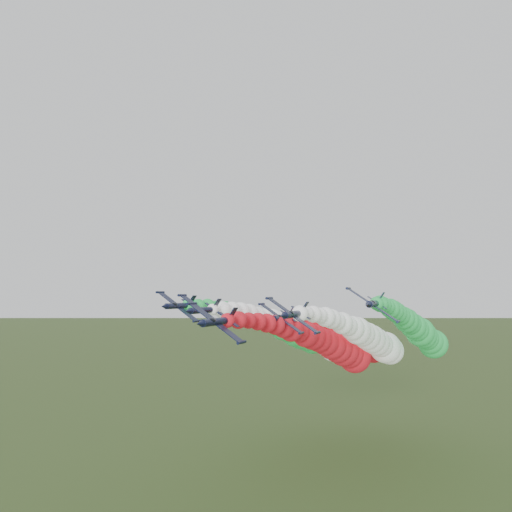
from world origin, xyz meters
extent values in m
cylinder|color=black|center=(-3.22, -18.38, 44.99)|extent=(1.73, 10.23, 1.73)
cone|color=black|center=(-3.22, -24.40, 44.99)|extent=(1.58, 2.05, 1.58)
cone|color=black|center=(-3.22, -12.81, 44.99)|extent=(1.58, 1.02, 1.58)
ellipsoid|color=black|center=(-2.97, -20.65, 45.36)|extent=(1.15, 2.14, 1.09)
cube|color=black|center=(-3.31, -18.61, 44.84)|extent=(9.15, 2.16, 6.18)
cylinder|color=black|center=(-7.85, -18.61, 47.88)|extent=(0.69, 2.96, 0.69)
cylinder|color=black|center=(1.22, -18.61, 41.81)|extent=(0.69, 2.96, 0.69)
cube|color=black|center=(-2.49, -14.06, 46.07)|extent=(1.59, 1.71, 2.26)
cube|color=black|center=(-3.13, -14.06, 45.13)|extent=(3.65, 1.25, 2.49)
sphere|color=red|center=(-3.22, -14.40, 44.99)|extent=(2.55, 2.55, 2.55)
sphere|color=red|center=(-3.20, -9.87, 44.83)|extent=(3.21, 3.21, 3.21)
sphere|color=red|center=(-3.12, -5.34, 44.51)|extent=(3.06, 3.06, 3.06)
sphere|color=red|center=(-3.00, -0.82, 44.07)|extent=(3.47, 3.47, 3.47)
sphere|color=red|center=(-2.83, 3.71, 43.53)|extent=(3.91, 3.91, 3.91)
sphere|color=red|center=(-2.61, 8.24, 42.91)|extent=(4.21, 4.21, 4.21)
sphere|color=red|center=(-2.35, 12.77, 42.21)|extent=(4.88, 4.88, 4.88)
sphere|color=red|center=(-2.03, 17.30, 41.43)|extent=(5.68, 5.68, 5.68)
sphere|color=red|center=(-1.67, 21.83, 40.59)|extent=(5.10, 5.10, 5.10)
sphere|color=red|center=(-1.25, 26.35, 39.67)|extent=(6.48, 6.48, 6.48)
sphere|color=red|center=(-0.79, 30.88, 38.70)|extent=(6.64, 6.64, 6.64)
sphere|color=red|center=(-0.28, 35.41, 37.66)|extent=(6.69, 6.69, 6.69)
sphere|color=red|center=(0.28, 39.94, 36.57)|extent=(7.09, 7.09, 7.09)
sphere|color=red|center=(0.88, 44.47, 35.42)|extent=(8.00, 8.00, 8.00)
sphere|color=red|center=(1.54, 49.00, 34.21)|extent=(8.49, 8.49, 8.49)
sphere|color=red|center=(2.24, 53.52, 32.96)|extent=(9.04, 9.04, 9.04)
sphere|color=red|center=(3.00, 58.05, 31.65)|extent=(8.66, 8.66, 8.66)
sphere|color=red|center=(3.80, 62.58, 30.29)|extent=(10.04, 10.04, 10.04)
cylinder|color=black|center=(-12.72, -5.23, 46.31)|extent=(1.73, 10.23, 1.73)
cone|color=black|center=(-12.72, -11.25, 46.31)|extent=(1.58, 2.05, 1.58)
cone|color=black|center=(-12.72, 0.34, 46.31)|extent=(1.58, 1.02, 1.58)
ellipsoid|color=black|center=(-12.46, -7.50, 46.69)|extent=(1.15, 2.14, 1.09)
cube|color=black|center=(-12.81, -5.46, 46.17)|extent=(9.15, 2.16, 6.18)
cylinder|color=black|center=(-17.35, -5.46, 49.20)|extent=(0.69, 2.96, 0.69)
cylinder|color=black|center=(-8.28, -5.46, 43.14)|extent=(0.69, 2.96, 0.69)
cube|color=black|center=(-11.99, -0.91, 47.40)|extent=(1.59, 1.71, 2.26)
cube|color=black|center=(-12.62, -0.91, 46.45)|extent=(3.65, 1.25, 2.49)
sphere|color=white|center=(-12.72, -1.25, 46.31)|extent=(2.34, 2.34, 2.34)
sphere|color=white|center=(-12.69, 3.28, 46.15)|extent=(3.57, 3.57, 3.57)
sphere|color=white|center=(-12.62, 7.81, 45.83)|extent=(3.92, 3.92, 3.92)
sphere|color=white|center=(-12.50, 12.33, 45.40)|extent=(4.37, 4.37, 4.37)
sphere|color=white|center=(-12.33, 16.86, 44.86)|extent=(4.57, 4.57, 4.57)
sphere|color=white|center=(-12.11, 21.39, 44.24)|extent=(4.26, 4.26, 4.26)
sphere|color=white|center=(-11.84, 25.92, 43.54)|extent=(4.57, 4.57, 4.57)
sphere|color=white|center=(-11.53, 30.45, 42.76)|extent=(5.67, 5.67, 5.67)
sphere|color=white|center=(-11.16, 34.98, 41.91)|extent=(5.79, 5.79, 5.79)
sphere|color=white|center=(-10.75, 39.50, 41.00)|extent=(6.01, 6.01, 6.01)
sphere|color=white|center=(-10.29, 44.03, 40.02)|extent=(6.33, 6.33, 6.33)
sphere|color=white|center=(-9.78, 48.56, 38.99)|extent=(6.40, 6.40, 6.40)
sphere|color=white|center=(-9.22, 53.09, 37.89)|extent=(7.09, 7.09, 7.09)
sphere|color=white|center=(-8.61, 57.62, 36.74)|extent=(6.87, 6.87, 6.87)
sphere|color=white|center=(-7.96, 62.15, 35.54)|extent=(7.13, 7.13, 7.13)
sphere|color=white|center=(-7.25, 66.68, 34.28)|extent=(7.47, 7.47, 7.47)
sphere|color=white|center=(-6.50, 71.20, 32.97)|extent=(8.94, 8.94, 8.94)
sphere|color=white|center=(-5.70, 75.73, 31.62)|extent=(10.05, 10.05, 10.05)
cylinder|color=black|center=(5.68, -5.11, 45.80)|extent=(1.73, 10.23, 1.73)
cone|color=black|center=(5.68, -11.14, 45.80)|extent=(1.58, 2.05, 1.58)
cone|color=black|center=(5.68, 0.46, 45.80)|extent=(1.58, 1.02, 1.58)
ellipsoid|color=black|center=(5.93, -7.39, 46.18)|extent=(1.15, 2.14, 1.09)
cube|color=black|center=(5.58, -5.34, 45.66)|extent=(9.15, 2.16, 6.18)
cylinder|color=black|center=(1.05, -5.34, 48.69)|extent=(0.69, 2.96, 0.69)
cylinder|color=black|center=(10.12, -5.34, 42.62)|extent=(0.69, 2.96, 0.69)
cube|color=black|center=(6.40, -0.79, 46.89)|extent=(1.59, 1.71, 2.26)
cube|color=black|center=(5.77, -0.79, 45.94)|extent=(3.65, 1.25, 2.49)
sphere|color=white|center=(5.68, -1.14, 45.80)|extent=(3.13, 3.13, 3.13)
sphere|color=white|center=(5.70, 3.39, 45.64)|extent=(2.78, 2.78, 2.78)
sphere|color=white|center=(5.77, 7.92, 45.32)|extent=(3.48, 3.48, 3.48)
sphere|color=white|center=(5.90, 12.45, 44.88)|extent=(3.37, 3.37, 3.37)
sphere|color=white|center=(6.07, 16.98, 44.35)|extent=(4.43, 4.43, 4.43)
sphere|color=white|center=(6.28, 21.51, 43.72)|extent=(4.55, 4.55, 4.55)
sphere|color=white|center=(6.55, 26.03, 43.02)|extent=(4.27, 4.27, 4.27)
sphere|color=white|center=(6.87, 30.56, 42.25)|extent=(5.43, 5.43, 5.43)
sphere|color=white|center=(7.23, 35.09, 41.40)|extent=(5.19, 5.19, 5.19)
sphere|color=white|center=(7.64, 39.62, 40.49)|extent=(6.32, 6.32, 6.32)
sphere|color=white|center=(8.11, 44.15, 39.51)|extent=(7.39, 7.39, 7.39)
sphere|color=white|center=(8.62, 48.68, 38.48)|extent=(7.13, 7.13, 7.13)
sphere|color=white|center=(9.17, 53.21, 37.38)|extent=(7.77, 7.77, 7.77)
sphere|color=white|center=(9.78, 57.73, 36.23)|extent=(8.21, 8.21, 8.21)
sphere|color=white|center=(10.44, 62.26, 35.03)|extent=(8.23, 8.23, 8.23)
sphere|color=white|center=(11.14, 66.79, 33.77)|extent=(7.62, 7.62, 7.62)
sphere|color=white|center=(11.89, 71.32, 32.46)|extent=(9.86, 9.86, 9.86)
sphere|color=white|center=(12.70, 75.85, 31.10)|extent=(9.06, 9.06, 9.06)
cylinder|color=black|center=(-22.14, 1.53, 46.93)|extent=(1.73, 10.23, 1.73)
cone|color=black|center=(-22.14, -4.49, 46.93)|extent=(1.58, 2.05, 1.58)
cone|color=black|center=(-22.14, 7.10, 46.93)|extent=(1.58, 1.02, 1.58)
ellipsoid|color=black|center=(-21.89, -0.74, 47.30)|extent=(1.15, 2.14, 1.09)
cube|color=black|center=(-22.24, 1.31, 46.78)|extent=(9.15, 2.16, 6.18)
cylinder|color=black|center=(-26.77, 1.31, 49.82)|extent=(0.69, 2.96, 0.69)
cylinder|color=black|center=(-17.70, 1.31, 43.75)|extent=(0.69, 2.96, 0.69)
cube|color=black|center=(-21.42, 5.85, 48.01)|extent=(1.59, 1.71, 2.26)
cube|color=black|center=(-22.05, 5.85, 47.07)|extent=(3.65, 1.25, 2.49)
sphere|color=green|center=(-22.14, 5.51, 46.93)|extent=(2.81, 2.81, 2.81)
sphere|color=green|center=(-22.12, 10.04, 46.77)|extent=(3.10, 3.10, 3.10)
sphere|color=green|center=(-22.05, 14.57, 46.45)|extent=(3.72, 3.72, 3.72)
sphere|color=green|center=(-21.92, 19.10, 46.01)|extent=(3.54, 3.54, 3.54)
sphere|color=green|center=(-21.75, 23.63, 45.47)|extent=(4.32, 4.32, 4.32)
sphere|color=green|center=(-21.54, 28.15, 44.85)|extent=(4.39, 4.39, 4.39)
sphere|color=green|center=(-21.27, 32.68, 44.15)|extent=(4.68, 4.68, 4.68)
sphere|color=green|center=(-20.95, 37.21, 43.37)|extent=(5.66, 5.66, 5.66)
sphere|color=green|center=(-20.59, 41.74, 42.53)|extent=(5.68, 5.68, 5.68)
sphere|color=green|center=(-20.18, 46.27, 41.61)|extent=(6.55, 6.55, 6.55)
sphere|color=green|center=(-19.71, 50.80, 40.64)|extent=(6.17, 6.17, 6.17)
sphere|color=green|center=(-19.20, 55.33, 39.60)|extent=(6.36, 6.36, 6.36)
sphere|color=green|center=(-18.65, 59.85, 38.51)|extent=(7.69, 7.69, 7.69)
sphere|color=green|center=(-18.04, 64.38, 37.36)|extent=(7.39, 7.39, 7.39)
sphere|color=green|center=(-17.38, 68.91, 36.15)|extent=(8.65, 8.65, 8.65)
sphere|color=green|center=(-16.68, 73.44, 34.90)|extent=(8.73, 8.73, 8.73)
sphere|color=green|center=(-15.92, 77.97, 33.59)|extent=(8.21, 8.21, 8.21)
sphere|color=green|center=(-15.12, 82.50, 32.23)|extent=(8.38, 8.38, 8.38)
cylinder|color=black|center=(18.75, 2.99, 47.62)|extent=(1.73, 10.23, 1.73)
cone|color=black|center=(18.75, -3.04, 47.62)|extent=(1.58, 2.05, 1.58)
cone|color=black|center=(18.75, 8.56, 47.62)|extent=(1.58, 1.02, 1.58)
ellipsoid|color=black|center=(19.00, 0.71, 48.00)|extent=(1.15, 2.14, 1.09)
cube|color=black|center=(18.65, 2.76, 47.48)|extent=(9.15, 2.16, 6.18)
cylinder|color=black|center=(14.12, 2.76, 50.51)|extent=(0.69, 2.96, 0.69)
cylinder|color=black|center=(23.19, 2.76, 44.45)|extent=(0.69, 2.96, 0.69)
cube|color=black|center=(19.47, 7.31, 48.71)|extent=(1.59, 1.71, 2.26)
cube|color=black|center=(18.84, 7.31, 47.76)|extent=(3.65, 1.25, 2.49)
sphere|color=green|center=(18.75, 6.97, 47.62)|extent=(2.68, 2.68, 2.68)
sphere|color=green|center=(18.77, 11.49, 47.46)|extent=(3.41, 3.41, 3.41)
sphere|color=green|center=(18.85, 16.02, 47.14)|extent=(3.43, 3.43, 3.43)
sphere|color=green|center=(18.97, 20.55, 46.70)|extent=(3.60, 3.60, 3.60)
sphere|color=green|center=(19.14, 25.08, 46.17)|extent=(4.48, 4.48, 4.48)
sphere|color=green|center=(19.36, 29.61, 45.55)|extent=(4.84, 4.84, 4.84)
sphere|color=green|center=(19.62, 34.14, 44.84)|extent=(4.96, 4.96, 4.96)
sphere|color=green|center=(19.94, 38.66, 44.07)|extent=(5.00, 5.00, 5.00)
sphere|color=green|center=(20.30, 43.19, 43.22)|extent=(5.80, 5.80, 5.80)
sphere|color=green|center=(20.72, 47.72, 42.31)|extent=(6.48, 6.48, 6.48)
sphere|color=green|center=(21.18, 52.25, 41.33)|extent=(6.08, 6.08, 6.08)
sphere|color=green|center=(21.69, 56.78, 40.30)|extent=(7.15, 7.15, 7.15)
sphere|color=green|center=(22.25, 61.31, 39.20)|extent=(7.03, 7.03, 7.03)
sphere|color=green|center=(22.85, 65.83, 38.05)|extent=(8.55, 8.55, 8.55)
sphere|color=green|center=(23.51, 70.36, 36.85)|extent=(8.18, 8.18, 8.18)
sphere|color=green|center=(24.21, 74.89, 35.59)|extent=(7.55, 7.55, 7.55)
sphere|color=green|center=(24.97, 79.42, 34.28)|extent=(8.35, 8.35, 8.35)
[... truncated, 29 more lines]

